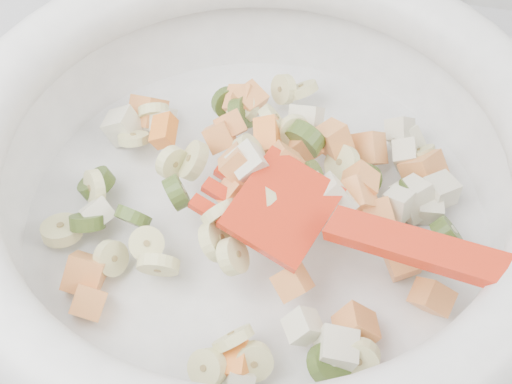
# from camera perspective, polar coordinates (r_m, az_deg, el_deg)

# --- Properties ---
(mixing_bowl) EXTENTS (0.46, 0.41, 0.13)m
(mixing_bowl) POSITION_cam_1_polar(r_m,az_deg,el_deg) (0.51, 0.07, 0.92)
(mixing_bowl) COLOR white
(mixing_bowl) RESTS_ON counter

